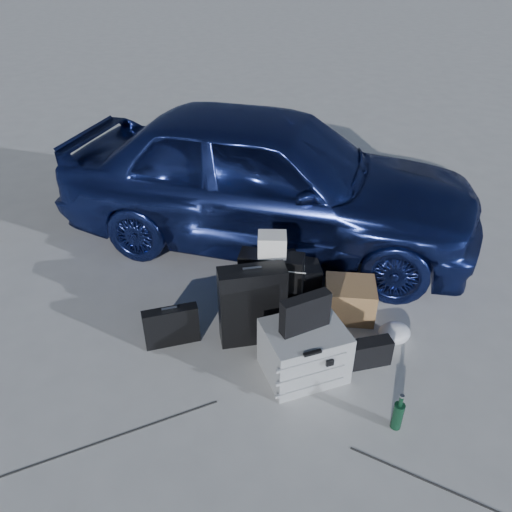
{
  "coord_description": "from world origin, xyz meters",
  "views": [
    {
      "loc": [
        -0.65,
        -2.82,
        3.01
      ],
      "look_at": [
        -0.24,
        0.85,
        0.6
      ],
      "focal_mm": 35.0,
      "sensor_mm": 36.0,
      "label": 1
    }
  ],
  "objects_px": {
    "suitcase_left": "(252,305)",
    "pelican_case": "(304,351)",
    "car": "(268,177)",
    "cardboard_box": "(349,299)",
    "briefcase": "(171,326)",
    "green_bottle": "(398,412)",
    "duffel_bag": "(283,281)",
    "suitcase_right": "(271,286)"
  },
  "relations": [
    {
      "from": "suitcase_left",
      "to": "duffel_bag",
      "type": "bearing_deg",
      "value": 53.4
    },
    {
      "from": "suitcase_left",
      "to": "green_bottle",
      "type": "distance_m",
      "value": 1.42
    },
    {
      "from": "pelican_case",
      "to": "suitcase_right",
      "type": "relative_size",
      "value": 0.91
    },
    {
      "from": "car",
      "to": "pelican_case",
      "type": "xyz_separation_m",
      "value": [
        0.01,
        -2.12,
        -0.55
      ]
    },
    {
      "from": "pelican_case",
      "to": "briefcase",
      "type": "bearing_deg",
      "value": 143.16
    },
    {
      "from": "green_bottle",
      "to": "car",
      "type": "bearing_deg",
      "value": 101.94
    },
    {
      "from": "green_bottle",
      "to": "cardboard_box",
      "type": "bearing_deg",
      "value": 90.29
    },
    {
      "from": "car",
      "to": "suitcase_left",
      "type": "relative_size",
      "value": 6.19
    },
    {
      "from": "suitcase_left",
      "to": "duffel_bag",
      "type": "relative_size",
      "value": 1.04
    },
    {
      "from": "duffel_bag",
      "to": "green_bottle",
      "type": "bearing_deg",
      "value": -70.63
    },
    {
      "from": "cardboard_box",
      "to": "duffel_bag",
      "type": "bearing_deg",
      "value": 148.42
    },
    {
      "from": "pelican_case",
      "to": "duffel_bag",
      "type": "height_order",
      "value": "pelican_case"
    },
    {
      "from": "suitcase_left",
      "to": "pelican_case",
      "type": "bearing_deg",
      "value": -54.89
    },
    {
      "from": "car",
      "to": "duffel_bag",
      "type": "bearing_deg",
      "value": -157.01
    },
    {
      "from": "duffel_bag",
      "to": "cardboard_box",
      "type": "relative_size",
      "value": 1.55
    },
    {
      "from": "briefcase",
      "to": "suitcase_left",
      "type": "bearing_deg",
      "value": -11.28
    },
    {
      "from": "suitcase_left",
      "to": "green_bottle",
      "type": "height_order",
      "value": "suitcase_left"
    },
    {
      "from": "cardboard_box",
      "to": "suitcase_left",
      "type": "bearing_deg",
      "value": -166.28
    },
    {
      "from": "pelican_case",
      "to": "cardboard_box",
      "type": "distance_m",
      "value": 0.87
    },
    {
      "from": "suitcase_right",
      "to": "cardboard_box",
      "type": "distance_m",
      "value": 0.74
    },
    {
      "from": "cardboard_box",
      "to": "green_bottle",
      "type": "height_order",
      "value": "cardboard_box"
    },
    {
      "from": "car",
      "to": "briefcase",
      "type": "relative_size",
      "value": 9.66
    },
    {
      "from": "briefcase",
      "to": "cardboard_box",
      "type": "distance_m",
      "value": 1.63
    },
    {
      "from": "pelican_case",
      "to": "suitcase_right",
      "type": "distance_m",
      "value": 0.75
    },
    {
      "from": "car",
      "to": "green_bottle",
      "type": "bearing_deg",
      "value": -145.55
    },
    {
      "from": "briefcase",
      "to": "cardboard_box",
      "type": "bearing_deg",
      "value": -2.48
    },
    {
      "from": "suitcase_right",
      "to": "duffel_bag",
      "type": "distance_m",
      "value": 0.37
    },
    {
      "from": "briefcase",
      "to": "suitcase_right",
      "type": "bearing_deg",
      "value": 6.69
    },
    {
      "from": "briefcase",
      "to": "green_bottle",
      "type": "xyz_separation_m",
      "value": [
        1.62,
        -1.07,
        -0.03
      ]
    },
    {
      "from": "suitcase_right",
      "to": "green_bottle",
      "type": "bearing_deg",
      "value": -43.74
    },
    {
      "from": "briefcase",
      "to": "suitcase_left",
      "type": "distance_m",
      "value": 0.72
    },
    {
      "from": "pelican_case",
      "to": "green_bottle",
      "type": "height_order",
      "value": "pelican_case"
    },
    {
      "from": "duffel_bag",
      "to": "cardboard_box",
      "type": "height_order",
      "value": "duffel_bag"
    },
    {
      "from": "car",
      "to": "duffel_bag",
      "type": "distance_m",
      "value": 1.26
    },
    {
      "from": "duffel_bag",
      "to": "green_bottle",
      "type": "distance_m",
      "value": 1.72
    },
    {
      "from": "pelican_case",
      "to": "cardboard_box",
      "type": "xyz_separation_m",
      "value": [
        0.56,
        0.67,
        -0.05
      ]
    },
    {
      "from": "briefcase",
      "to": "car",
      "type": "bearing_deg",
      "value": 48.07
    },
    {
      "from": "briefcase",
      "to": "duffel_bag",
      "type": "xyz_separation_m",
      "value": [
        1.05,
        0.55,
        -0.01
      ]
    },
    {
      "from": "suitcase_left",
      "to": "duffel_bag",
      "type": "height_order",
      "value": "suitcase_left"
    },
    {
      "from": "car",
      "to": "cardboard_box",
      "type": "distance_m",
      "value": 1.67
    },
    {
      "from": "suitcase_left",
      "to": "suitcase_right",
      "type": "xyz_separation_m",
      "value": [
        0.2,
        0.28,
        -0.03
      ]
    },
    {
      "from": "car",
      "to": "pelican_case",
      "type": "relative_size",
      "value": 7.37
    }
  ]
}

